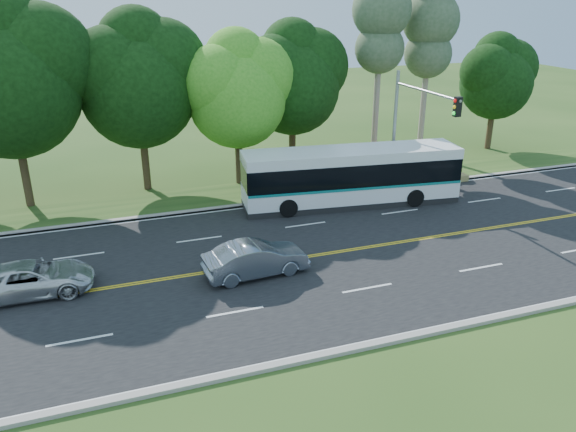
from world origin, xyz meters
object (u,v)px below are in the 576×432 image
object	(u,v)px
traffic_signal	(413,118)
sedan	(256,259)
transit_bus	(351,177)
suv	(32,279)

from	to	relation	value
traffic_signal	sedan	xyz separation A→B (m)	(-10.91, -6.29, -3.93)
traffic_signal	sedan	distance (m)	13.19
transit_bus	sedan	bearing A→B (deg)	-132.13
transit_bus	sedan	world-z (taller)	transit_bus
traffic_signal	suv	xyz separation A→B (m)	(-19.67, -4.90, -4.00)
traffic_signal	suv	world-z (taller)	traffic_signal
transit_bus	suv	size ratio (longest dim) A/B	2.60
transit_bus	traffic_signal	bearing A→B (deg)	4.06
sedan	suv	size ratio (longest dim) A/B	0.94
traffic_signal	transit_bus	bearing A→B (deg)	177.35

